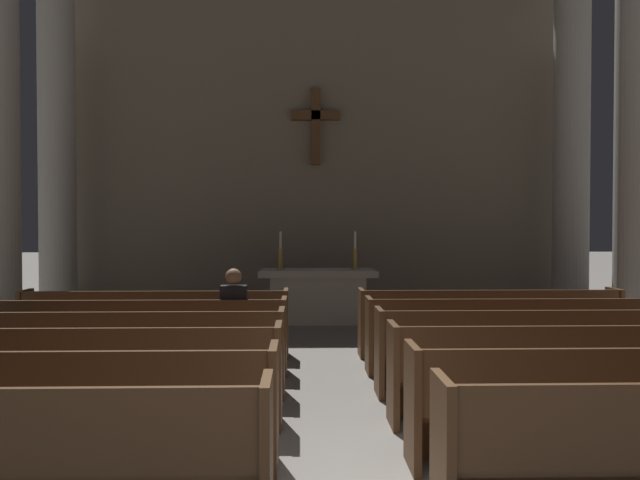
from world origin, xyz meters
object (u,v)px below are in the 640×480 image
Objects in this scene: pew_right_row_5 at (513,335)px; column_right_third at (638,136)px; column_right_fourth at (571,153)px; pew_left_row_6 at (156,323)px; candlestick_left at (280,257)px; pew_left_row_2 at (32,409)px; pew_right_row_3 at (587,373)px; pew_right_row_4 at (545,351)px; altar at (318,295)px; candlestick_right at (355,257)px; pew_left_row_3 at (79,377)px; pew_right_row_6 at (489,322)px; lone_worshipper at (234,318)px; pew_left_row_4 at (113,354)px; column_left_fourth at (57,151)px; pew_left_row_5 at (137,337)px.

column_right_third reaches higher than pew_right_row_5.
pew_left_row_6 is at bearing -153.02° from column_right_fourth.
candlestick_left is at bearing 160.21° from column_right_third.
pew_left_row_2 is 4.81m from pew_right_row_3.
pew_left_row_2 is 1.00× the size of pew_right_row_4.
candlestick_right is at bearing 0.00° from altar.
pew_left_row_3 is at bearing -109.94° from altar.
pew_left_row_3 is 5.70m from pew_right_row_6.
lone_worshipper is at bearing 70.09° from pew_left_row_2.
pew_left_row_4 is at bearing 90.00° from pew_left_row_2.
pew_left_row_6 is at bearing -126.18° from altar.
candlestick_left is (-3.04, 4.29, 0.76)m from pew_right_row_5.
column_left_fourth reaches higher than altar.
pew_left_row_5 is 5.16m from pew_right_row_3.
pew_left_row_3 is 4.68m from pew_right_row_3.
pew_left_row_6 is 1.00× the size of pew_right_row_3.
pew_right_row_3 is 10.54m from column_left_fourth.
pew_left_row_5 is at bearing 90.00° from pew_left_row_2.
pew_left_row_2 is at bearing -90.00° from pew_left_row_3.
candlestick_right is (-4.32, 2.06, -2.03)m from column_right_third.
altar reaches higher than pew_right_row_5.
altar is (-2.34, 4.29, 0.06)m from pew_right_row_5.
pew_right_row_5 is (0.00, 2.17, 0.00)m from pew_right_row_3.
pew_left_row_6 is 1.00× the size of pew_right_row_5.
pew_left_row_4 is 1.67× the size of altar.
pew_right_row_3 is 1.08m from pew_right_row_4.
candlestick_left is 1.00× the size of candlestick_right.
candlestick_left is at bearing 73.00° from pew_left_row_4.
pew_right_row_4 is 7.07m from column_right_fourth.
pew_left_row_6 is 3.97m from altar.
candlestick_right is at bearing 60.47° from pew_left_row_4.
pew_right_row_4 is 5.86m from altar.
pew_right_row_6 is at bearing 16.67° from lone_worshipper.
pew_left_row_3 is at bearing -69.04° from column_left_fourth.
candlestick_left is (-3.04, 6.45, 0.76)m from pew_right_row_3.
pew_right_row_6 is at bearing 13.04° from pew_left_row_5.
column_left_fourth is at bearing 125.58° from pew_left_row_6.
pew_right_row_5 is at bearing -0.63° from lone_worshipper.
pew_right_row_6 is (0.00, 3.25, 0.00)m from pew_right_row_3.
column_right_fourth is at bearing 6.24° from altar.
column_right_fourth is 9.41× the size of candlestick_left.
pew_right_row_3 is at bearing -90.00° from pew_right_row_5.
lone_worshipper is (-0.45, -4.25, -0.55)m from candlestick_left.
altar is at bearing 157.71° from column_right_third.
pew_left_row_4 is 1.00× the size of pew_right_row_6.
pew_right_row_4 and pew_right_row_5 have the same top height.
pew_left_row_6 is (0.00, 4.34, 0.00)m from pew_left_row_2.
column_right_third is at bearing 19.50° from lone_worshipper.
pew_left_row_2 is 0.55× the size of column_right_fourth.
column_right_third reaches higher than candlestick_left.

